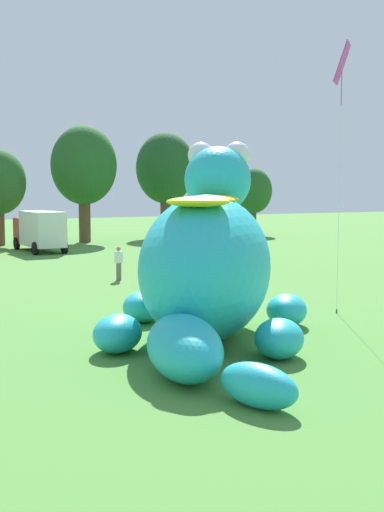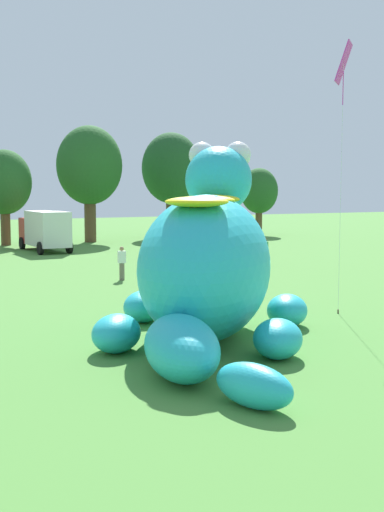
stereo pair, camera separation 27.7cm
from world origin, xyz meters
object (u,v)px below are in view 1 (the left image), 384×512
Objects in this scene: box_truck at (39,230)px; spectator_mid_field at (119,264)px; giant_inflatable_creature at (207,265)px; tethered_flying_kite at (342,68)px; spectator_by_cars at (261,252)px; spectator_near_inflatable at (217,261)px.

spectator_mid_field is (-0.15, -17.01, -0.75)m from box_truck.
tethered_flying_kite is (6.33, 1.56, 6.69)m from giant_inflatable_creature.
spectator_by_cars is at bearing 68.81° from tethered_flying_kite.
giant_inflatable_creature is 7.10× the size of spectator_by_cars.
spectator_near_inflatable is 1.00× the size of spectator_by_cars.
spectator_near_inflatable is at bearing 85.54° from tethered_flying_kite.
spectator_by_cars is 0.17× the size of tethered_flying_kite.
spectator_mid_field is at bearing 109.24° from tethered_flying_kite.
box_truck is 17.82m from spectator_by_cars.
tethered_flying_kite reaches higher than spectator_near_inflatable.
box_truck is 3.81× the size of spectator_mid_field.
box_truck is 30.30m from tethered_flying_kite.
spectator_near_inflatable is 5.47m from spectator_by_cars.
tethered_flying_kite is at bearing 13.89° from giant_inflatable_creature.
giant_inflatable_creature is at bearing -94.22° from box_truck.
spectator_mid_field is 0.17× the size of tethered_flying_kite.
tethered_flying_kite is at bearing -111.19° from spectator_by_cars.
box_truck is at bearing 97.95° from tethered_flying_kite.
spectator_near_inflatable is 0.17× the size of tethered_flying_kite.
spectator_mid_field is at bearing -168.55° from spectator_by_cars.
spectator_by_cars is (9.66, 1.96, 0.00)m from spectator_mid_field.
box_truck is 0.66× the size of tethered_flying_kite.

